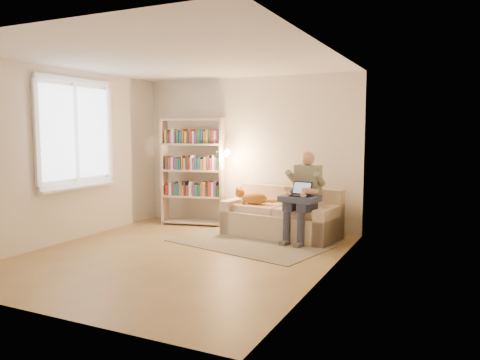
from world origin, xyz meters
The scene contains 14 objects.
floor centered at (0.00, 0.00, 0.00)m, with size 4.50×4.50×0.00m, color olive.
ceiling centered at (0.00, 0.00, 2.60)m, with size 4.00×4.50×0.02m, color white.
wall_left centered at (-2.00, 0.00, 1.30)m, with size 0.02×4.50×2.60m, color silver.
wall_right centered at (2.00, 0.00, 1.30)m, with size 0.02×4.50×2.60m, color silver.
wall_back centered at (0.00, 2.25, 1.30)m, with size 4.00×0.02×2.60m, color silver.
wall_front centered at (0.00, -2.25, 1.30)m, with size 4.00×0.02×2.60m, color silver.
window centered at (-1.95, 0.20, 1.38)m, with size 0.12×1.52×1.69m.
sofa centered at (0.83, 1.74, 0.28)m, with size 1.91×1.06×0.77m.
person centered at (1.25, 1.53, 0.76)m, with size 0.46×0.66×1.37m.
cat centered at (0.37, 1.68, 0.60)m, with size 0.68×0.29×0.24m.
blanket centered at (1.22, 1.40, 0.67)m, with size 0.53×0.43×0.09m, color #2D364F.
laptop centered at (1.22, 1.41, 0.77)m, with size 0.33×0.31×0.24m.
bookshelf centered at (-0.91, 1.90, 1.05)m, with size 1.30×0.52×1.90m.
rug centered at (0.56, 1.03, 0.01)m, with size 2.26×1.33×0.01m, color gray.
Camera 1 is at (3.39, -5.20, 1.68)m, focal length 35.00 mm.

